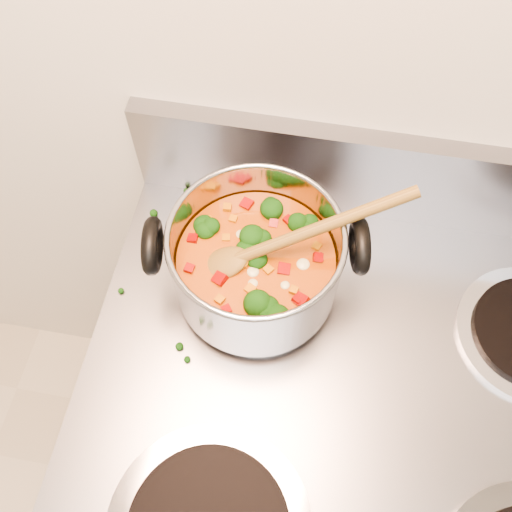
{
  "coord_description": "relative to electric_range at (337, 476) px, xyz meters",
  "views": [
    {
      "loc": [
        -0.16,
        0.97,
        1.65
      ],
      "look_at": [
        -0.22,
        1.32,
        1.01
      ],
      "focal_mm": 40.0,
      "sensor_mm": 36.0,
      "label": 1
    }
  ],
  "objects": [
    {
      "name": "electric_range",
      "position": [
        0.0,
        0.0,
        0.0
      ],
      "size": [
        0.8,
        0.72,
        1.08
      ],
      "color": "gray",
      "rests_on": "ground"
    },
    {
      "name": "cooktop_crumbs",
      "position": [
        -0.21,
        0.17,
        0.46
      ],
      "size": [
        0.18,
        0.31,
        0.01
      ],
      "color": "black",
      "rests_on": "electric_range"
    },
    {
      "name": "wooden_spoon",
      "position": [
        -0.18,
        0.17,
        0.56
      ],
      "size": [
        0.28,
        0.13,
        0.13
      ],
      "rotation": [
        0.0,
        0.0,
        0.38
      ],
      "color": "brown",
      "rests_on": "stockpot"
    },
    {
      "name": "stockpot",
      "position": [
        -0.19,
        0.16,
        0.53
      ],
      "size": [
        0.29,
        0.23,
        0.14
      ],
      "rotation": [
        0.0,
        0.0,
        0.18
      ],
      "color": "#9E9EA5",
      "rests_on": "electric_range"
    }
  ]
}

